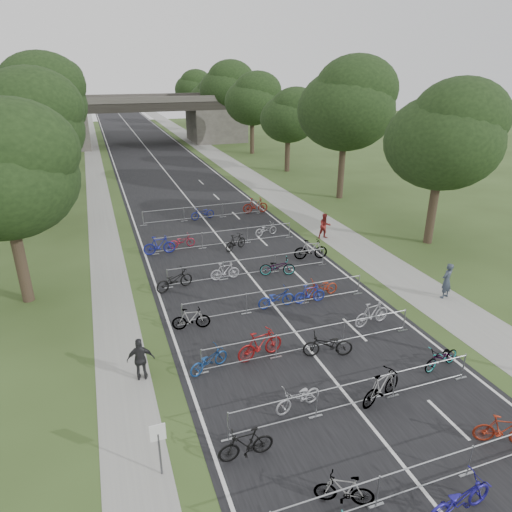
{
  "coord_description": "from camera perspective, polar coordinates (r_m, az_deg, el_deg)",
  "views": [
    {
      "loc": [
        -7.51,
        -7.16,
        10.97
      ],
      "look_at": [
        0.43,
        15.13,
        1.1
      ],
      "focal_mm": 32.0,
      "sensor_mm": 36.0,
      "label": 1
    }
  ],
  "objects": [
    {
      "name": "bike_9",
      "position": [
        18.67,
        0.51,
        -11.01
      ],
      "size": [
        2.15,
        0.98,
        1.25
      ],
      "primitive_type": "imported",
      "rotation": [
        0.0,
        0.0,
        1.77
      ],
      "color": "maroon",
      "rests_on": "ground"
    },
    {
      "name": "tree_left_2",
      "position": [
        47.33,
        -25.47,
        17.13
      ],
      "size": [
        8.4,
        8.4,
        12.81
      ],
      "color": "#33261C",
      "rests_on": "ground"
    },
    {
      "name": "bike_13",
      "position": [
        22.38,
        2.54,
        -5.27
      ],
      "size": [
        1.93,
        0.72,
        1.0
      ],
      "primitive_type": "imported",
      "rotation": [
        0.0,
        0.0,
        1.6
      ],
      "color": "navy",
      "rests_on": "ground"
    },
    {
      "name": "tree_right_0",
      "position": [
        31.21,
        22.63,
        13.52
      ],
      "size": [
        7.17,
        7.17,
        10.93
      ],
      "color": "#33261C",
      "rests_on": "ground"
    },
    {
      "name": "bike_16",
      "position": [
        24.43,
        -10.18,
        -2.97
      ],
      "size": [
        2.24,
        1.38,
        1.11
      ],
      "primitive_type": "imported",
      "rotation": [
        0.0,
        0.0,
        1.9
      ],
      "color": "black",
      "rests_on": "ground"
    },
    {
      "name": "tree_right_2",
      "position": [
        51.64,
        4.21,
        17.0
      ],
      "size": [
        6.16,
        6.16,
        9.39
      ],
      "color": "#33261C",
      "rests_on": "ground"
    },
    {
      "name": "bike_3",
      "position": [
        16.98,
        28.49,
        -18.59
      ],
      "size": [
        1.78,
        1.27,
        1.06
      ],
      "primitive_type": "imported",
      "rotation": [
        0.0,
        0.0,
        1.08
      ],
      "color": "maroon",
      "rests_on": "ground"
    },
    {
      "name": "bike_10",
      "position": [
        19.02,
        8.98,
        -10.93
      ],
      "size": [
        2.16,
        1.25,
        1.07
      ],
      "primitive_type": "imported",
      "rotation": [
        0.0,
        0.0,
        4.43
      ],
      "color": "black",
      "rests_on": "ground"
    },
    {
      "name": "pedestrian_b",
      "position": [
        31.5,
        8.59,
        3.7
      ],
      "size": [
        0.9,
        0.73,
        1.76
      ],
      "primitive_type": "imported",
      "rotation": [
        0.0,
        0.0,
        -0.07
      ],
      "color": "maroon",
      "rests_on": "ground"
    },
    {
      "name": "bike_18",
      "position": [
        25.72,
        2.68,
        -1.35
      ],
      "size": [
        2.11,
        1.23,
        1.05
      ],
      "primitive_type": "imported",
      "rotation": [
        0.0,
        0.0,
        1.28
      ],
      "color": "#989BA0",
      "rests_on": "ground"
    },
    {
      "name": "barrier_row_1",
      "position": [
        16.76,
        12.46,
        -16.47
      ],
      "size": [
        9.7,
        0.08,
        1.1
      ],
      "color": "#989BA0",
      "rests_on": "ground"
    },
    {
      "name": "tree_left_3",
      "position": [
        59.38,
        -24.35,
        16.42
      ],
      "size": [
        6.72,
        6.72,
        10.25
      ],
      "color": "#33261C",
      "rests_on": "ground"
    },
    {
      "name": "bike_19",
      "position": [
        28.01,
        6.86,
        0.79
      ],
      "size": [
        2.15,
        0.97,
        1.25
      ],
      "primitive_type": "imported",
      "rotation": [
        0.0,
        0.0,
        1.38
      ],
      "color": "#989BA0",
      "rests_on": "ground"
    },
    {
      "name": "road",
      "position": [
        58.68,
        -12.14,
        11.38
      ],
      "size": [
        11.0,
        140.0,
        0.01
      ],
      "primitive_type": "cube",
      "color": "black",
      "rests_on": "ground"
    },
    {
      "name": "ground",
      "position": [
        15.1,
        20.1,
        -25.75
      ],
      "size": [
        200.0,
        200.0,
        0.0
      ],
      "primitive_type": "plane",
      "color": "#354A1F",
      "rests_on": "ground"
    },
    {
      "name": "tree_right_3",
      "position": [
        62.71,
        -0.39,
        18.94
      ],
      "size": [
        7.17,
        7.17,
        10.93
      ],
      "color": "#33261C",
      "rests_on": "ground"
    },
    {
      "name": "bike_23",
      "position": [
        31.84,
        1.26,
        3.35
      ],
      "size": [
        1.81,
        0.92,
        0.91
      ],
      "primitive_type": "imported",
      "rotation": [
        0.0,
        0.0,
        1.76
      ],
      "color": "#B2B3BA",
      "rests_on": "ground"
    },
    {
      "name": "bike_7",
      "position": [
        19.58,
        22.21,
        -11.69
      ],
      "size": [
        1.91,
        0.99,
        0.96
      ],
      "primitive_type": "imported",
      "rotation": [
        0.0,
        0.0,
        4.91
      ],
      "color": "#989BA0",
      "rests_on": "ground"
    },
    {
      "name": "bike_20",
      "position": [
        29.19,
        -12.0,
        1.31
      ],
      "size": [
        2.01,
        0.61,
        1.2
      ],
      "primitive_type": "imported",
      "rotation": [
        0.0,
        0.0,
        1.55
      ],
      "color": "navy",
      "rests_on": "ground"
    },
    {
      "name": "tree_left_1",
      "position": [
        35.49,
        -26.67,
        14.42
      ],
      "size": [
        7.56,
        7.56,
        11.53
      ],
      "color": "#33261C",
      "rests_on": "ground"
    },
    {
      "name": "bike_1",
      "position": [
        13.91,
        10.97,
        -26.78
      ],
      "size": [
        1.65,
        1.18,
        0.98
      ],
      "primitive_type": "imported",
      "rotation": [
        0.0,
        0.0,
        4.21
      ],
      "color": "#989BA0",
      "rests_on": "ground"
    },
    {
      "name": "tree_left_4",
      "position": [
        71.28,
        -23.92,
        17.88
      ],
      "size": [
        7.56,
        7.56,
        11.53
      ],
      "color": "#33261C",
      "rests_on": "ground"
    },
    {
      "name": "pedestrian_a",
      "position": [
        25.01,
        22.73,
        -2.88
      ],
      "size": [
        0.79,
        0.63,
        1.88
      ],
      "primitive_type": "imported",
      "rotation": [
        0.0,
        0.0,
        3.44
      ],
      "color": "#2E3746",
      "rests_on": "ground"
    },
    {
      "name": "barrier_row_6",
      "position": [
        35.56,
        -6.57,
        5.44
      ],
      "size": [
        9.7,
        0.08,
        1.1
      ],
      "color": "#989BA0",
      "rests_on": "ground"
    },
    {
      "name": "barrier_row_5",
      "position": [
        30.04,
        -3.89,
        2.28
      ],
      "size": [
        9.7,
        0.08,
        1.1
      ],
      "color": "#989BA0",
      "rests_on": "ground"
    },
    {
      "name": "bike_12",
      "position": [
        20.79,
        -8.12,
        -7.79
      ],
      "size": [
        1.78,
        0.76,
        1.03
      ],
      "primitive_type": "imported",
      "rotation": [
        0.0,
        0.0,
        1.41
      ],
      "color": "#989BA0",
      "rests_on": "ground"
    },
    {
      "name": "tree_right_6",
      "position": [
        97.38,
        -7.84,
        20.06
      ],
      "size": [
        7.17,
        7.17,
        10.93
      ],
      "color": "#33261C",
      "rests_on": "ground"
    },
    {
      "name": "sidewalk_left",
      "position": [
        58.2,
        -19.57,
        10.5
      ],
      "size": [
        2.0,
        140.0,
        0.01
      ],
      "primitive_type": "cube",
      "color": "gray",
      "rests_on": "ground"
    },
    {
      "name": "pedestrian_c",
      "position": [
        17.94,
        -14.2,
        -12.43
      ],
      "size": [
        1.07,
        0.57,
        1.74
      ],
      "primitive_type": "imported",
      "rotation": [
        0.0,
        0.0,
        2.99
      ],
      "color": "#262629",
      "rests_on": "ground"
    },
    {
      "name": "bike_15",
      "position": [
        23.64,
        8.21,
        -3.92
      ],
      "size": [
        1.9,
        0.77,
        0.98
      ],
      "primitive_type": "imported",
      "rotation": [
        0.0,
        0.0,
        4.78
      ],
      "color": "#9A2C16",
      "rests_on": "ground"
    },
    {
      "name": "barrier_row_2",
      "position": [
        19.27,
        6.84,
        -10.3
      ],
      "size": [
        9.7,
        0.08,
        1.1
      ],
      "color": "#989BA0",
      "rests_on": "ground"
    },
    {
      "name": "barrier_row_4",
      "position": [
        25.61,
        -0.8,
        -1.38
      ],
      "size": [
        9.7,
        0.08,
        1.1
      ],
      "color": "#989BA0",
      "rests_on": "ground"
    },
    {
      "name": "barrier_row_0",
      "position": [
        14.71,
        20.41,
        -24.32
      ],
      "size": [
        9.7,
        0.08,
        1.1
      ],
      "color": "#989BA0",
      "rests_on": "ground"
    },
    {
      "name": "tree_left_5",
      "position": [
        83.22,
        -23.61,
        18.93
      ],
      "size": [
        8.4,
        8.4,
        12.81
      ],
      "color": "#33261C",
      "rests_on": "ground"
    },
    {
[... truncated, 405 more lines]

